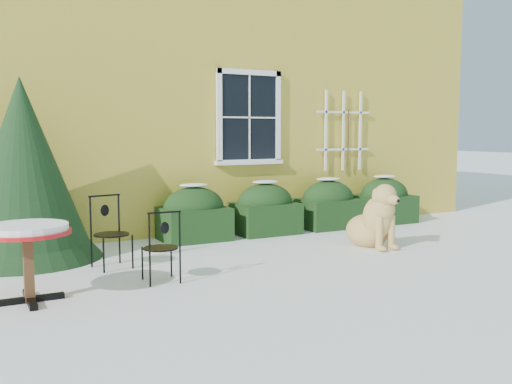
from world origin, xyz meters
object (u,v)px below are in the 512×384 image
bistro_table (27,238)px  patio_chair_far (110,232)px  evergreen_shrub (24,186)px  patio_chair_near (162,246)px  dog (375,221)px

bistro_table → patio_chair_far: (1.09, 1.13, -0.20)m
evergreen_shrub → bistro_table: size_ratio=2.86×
evergreen_shrub → patio_chair_near: 2.46m
bistro_table → dog: bearing=6.6°
patio_chair_far → dog: size_ratio=0.83×
evergreen_shrub → patio_chair_far: evergreen_shrub is taller
bistro_table → evergreen_shrub: bearing=84.8°
patio_chair_near → dog: 3.49m
evergreen_shrub → patio_chair_far: (0.90, -1.04, -0.53)m
patio_chair_near → patio_chair_far: 1.07m
patio_chair_near → dog: size_ratio=0.75×
evergreen_shrub → dog: evergreen_shrub is taller
patio_chair_near → dog: bearing=-170.0°
patio_chair_far → patio_chair_near: bearing=-81.4°
bistro_table → patio_chair_near: (1.43, 0.12, -0.25)m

